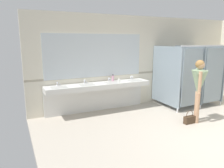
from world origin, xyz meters
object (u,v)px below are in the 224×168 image
soap_dispenser (113,78)px  paper_cup (119,80)px  handbag (189,119)px  person_standing (199,83)px

soap_dispenser → paper_cup: size_ratio=2.26×
paper_cup → handbag: bearing=-56.6°
handbag → soap_dispenser: size_ratio=1.70×
handbag → paper_cup: size_ratio=3.84×
soap_dispenser → paper_cup: (0.10, -0.22, -0.04)m
handbag → paper_cup: bearing=123.4°
handbag → paper_cup: 2.24m
soap_dispenser → handbag: bearing=-57.5°
soap_dispenser → paper_cup: bearing=-65.9°
person_standing → handbag: 0.95m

